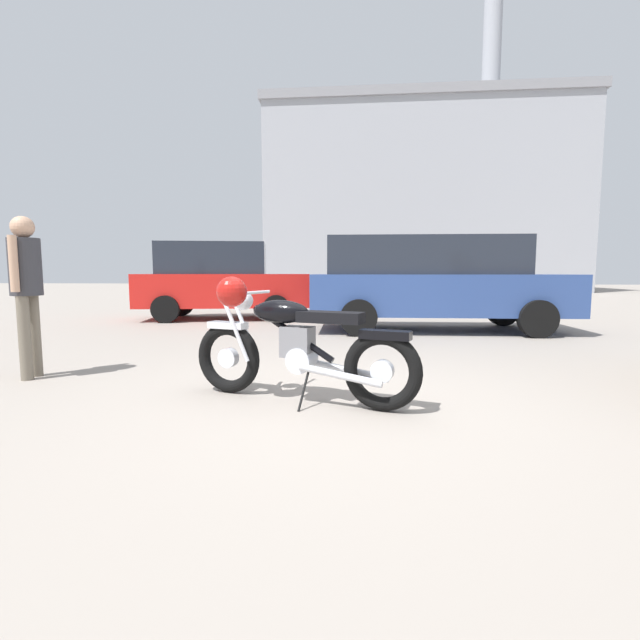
# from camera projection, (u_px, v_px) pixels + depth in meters

# --- Properties ---
(ground_plane) EXTENTS (80.00, 80.00, 0.00)m
(ground_plane) POSITION_uv_depth(u_px,v_px,m) (336.00, 399.00, 3.93)
(ground_plane) COLOR gray
(vintage_motorcycle) EXTENTS (2.02, 0.81, 1.07)m
(vintage_motorcycle) POSITION_uv_depth(u_px,v_px,m) (293.00, 344.00, 3.83)
(vintage_motorcycle) COLOR black
(vintage_motorcycle) RESTS_ON ground_plane
(bystander) EXTENTS (0.30, 0.46, 1.66)m
(bystander) POSITION_uv_depth(u_px,v_px,m) (26.00, 280.00, 4.62)
(bystander) COLOR #706656
(bystander) RESTS_ON ground_plane
(red_hatchback_near) EXTENTS (4.14, 2.35, 1.78)m
(red_hatchback_near) POSITION_uv_depth(u_px,v_px,m) (221.00, 280.00, 10.72)
(red_hatchback_near) COLOR black
(red_hatchback_near) RESTS_ON ground_plane
(pale_sedan_back) EXTENTS (4.75, 2.07, 1.74)m
(pale_sedan_back) POSITION_uv_depth(u_px,v_px,m) (432.00, 281.00, 8.52)
(pale_sedan_back) COLOR black
(pale_sedan_back) RESTS_ON ground_plane
(white_estate_far) EXTENTS (4.08, 2.21, 1.78)m
(white_estate_far) POSITION_uv_depth(u_px,v_px,m) (403.00, 277.00, 16.62)
(white_estate_far) COLOR black
(white_estate_far) RESTS_ON ground_plane
(industrial_building) EXTENTS (18.24, 10.45, 22.63)m
(industrial_building) POSITION_uv_depth(u_px,v_px,m) (416.00, 203.00, 29.37)
(industrial_building) COLOR #9EA0A8
(industrial_building) RESTS_ON ground_plane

